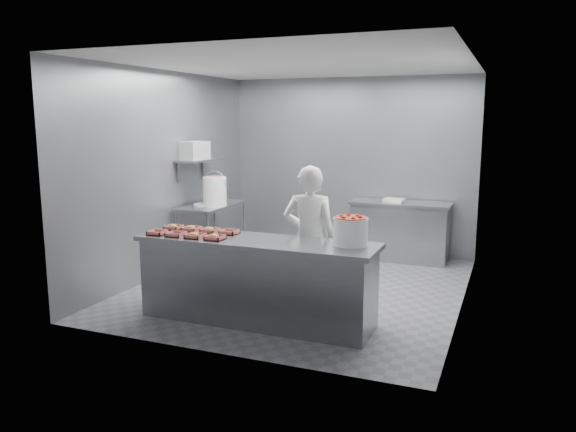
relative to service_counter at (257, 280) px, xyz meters
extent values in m
plane|color=#4C4C51|center=(0.00, 1.35, -0.45)|extent=(4.50, 4.50, 0.00)
plane|color=white|center=(0.00, 1.35, 2.35)|extent=(4.50, 4.50, 0.00)
cube|color=slate|center=(0.00, 3.60, 0.95)|extent=(4.00, 0.04, 2.80)
cube|color=slate|center=(-2.00, 1.35, 0.95)|extent=(0.04, 4.50, 2.80)
cube|color=slate|center=(2.00, 1.35, 0.95)|extent=(0.04, 4.50, 2.80)
cube|color=slate|center=(0.00, 0.00, 0.42)|extent=(2.60, 0.70, 0.05)
cube|color=slate|center=(0.00, 0.00, -0.03)|extent=(2.50, 0.64, 0.85)
cube|color=slate|center=(-1.65, 1.95, 0.43)|extent=(0.60, 1.20, 0.04)
cube|color=slate|center=(-1.65, 1.95, -0.25)|extent=(0.56, 1.15, 0.03)
cylinder|color=slate|center=(-1.91, 1.39, -0.01)|extent=(0.04, 0.04, 0.88)
cylinder|color=slate|center=(-1.39, 1.39, -0.01)|extent=(0.04, 0.04, 0.88)
cylinder|color=slate|center=(-1.91, 2.51, -0.01)|extent=(0.04, 0.04, 0.88)
cylinder|color=slate|center=(-1.39, 2.51, -0.01)|extent=(0.04, 0.04, 0.88)
cube|color=slate|center=(0.90, 3.25, 0.42)|extent=(1.50, 0.60, 0.05)
cube|color=slate|center=(0.90, 3.25, -0.03)|extent=(1.44, 0.55, 0.85)
cube|color=slate|center=(-1.82, 1.95, 1.10)|extent=(0.35, 0.90, 0.03)
cube|color=tan|center=(-1.12, -0.16, 0.47)|extent=(0.18, 0.18, 0.04)
cube|color=white|center=(-1.08, -0.14, 0.46)|extent=(0.10, 0.06, 0.00)
cube|color=tan|center=(-0.88, -0.16, 0.47)|extent=(0.18, 0.18, 0.04)
cube|color=white|center=(-0.84, -0.14, 0.46)|extent=(0.10, 0.06, 0.00)
cube|color=tan|center=(-0.64, -0.16, 0.47)|extent=(0.18, 0.18, 0.04)
cube|color=white|center=(-0.60, -0.14, 0.46)|extent=(0.10, 0.06, 0.00)
ellipsoid|color=#CA7D32|center=(-0.65, -0.16, 0.48)|extent=(0.10, 0.10, 0.05)
cube|color=tan|center=(-0.40, -0.16, 0.47)|extent=(0.18, 0.18, 0.04)
cube|color=white|center=(-0.36, -0.14, 0.46)|extent=(0.10, 0.06, 0.00)
ellipsoid|color=#CA7D32|center=(-0.41, -0.16, 0.48)|extent=(0.10, 0.10, 0.05)
cube|color=tan|center=(-1.12, 0.16, 0.47)|extent=(0.18, 0.18, 0.04)
cube|color=white|center=(-1.08, 0.17, 0.46)|extent=(0.10, 0.06, 0.00)
ellipsoid|color=#CA7D32|center=(-1.13, 0.16, 0.48)|extent=(0.10, 0.10, 0.05)
cube|color=tan|center=(-0.88, 0.16, 0.47)|extent=(0.18, 0.18, 0.04)
cube|color=white|center=(-0.84, 0.17, 0.46)|extent=(0.10, 0.06, 0.00)
ellipsoid|color=#CA7D32|center=(-0.89, 0.16, 0.48)|extent=(0.10, 0.10, 0.05)
cube|color=tan|center=(-0.64, 0.16, 0.47)|extent=(0.18, 0.18, 0.04)
cube|color=white|center=(-0.60, 0.17, 0.46)|extent=(0.10, 0.06, 0.00)
ellipsoid|color=#CA7D32|center=(-0.65, 0.16, 0.48)|extent=(0.10, 0.10, 0.05)
cube|color=tan|center=(-0.40, 0.16, 0.47)|extent=(0.18, 0.18, 0.04)
cube|color=white|center=(-0.36, 0.17, 0.46)|extent=(0.10, 0.06, 0.00)
imported|color=silver|center=(0.38, 0.60, 0.37)|extent=(0.66, 0.50, 1.65)
cylinder|color=white|center=(0.99, 0.11, 0.59)|extent=(0.35, 0.35, 0.28)
cylinder|color=red|center=(0.99, 0.11, 0.71)|extent=(0.33, 0.33, 0.04)
cylinder|color=white|center=(-1.51, 1.82, 0.66)|extent=(0.33, 0.33, 0.42)
cylinder|color=#E07077|center=(-1.51, 1.82, 0.87)|extent=(0.31, 0.31, 0.02)
torus|color=slate|center=(-1.51, 1.82, 0.79)|extent=(0.35, 0.01, 0.35)
cylinder|color=white|center=(-1.70, 1.83, 0.46)|extent=(0.33, 0.33, 0.02)
cube|color=#CCB28C|center=(-1.68, 2.10, 0.46)|extent=(0.19, 0.18, 0.02)
cube|color=gray|center=(-1.82, 1.80, 1.24)|extent=(0.38, 0.42, 0.26)
cube|color=silver|center=(0.80, 3.25, 0.47)|extent=(0.33, 0.26, 0.05)
camera|label=1|loc=(2.47, -5.22, 1.71)|focal=35.00mm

